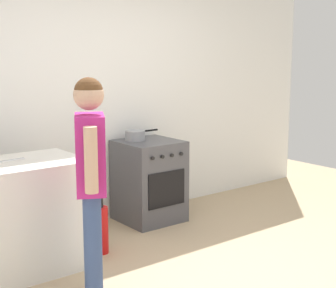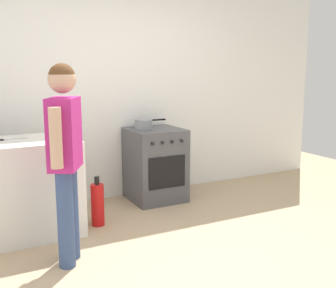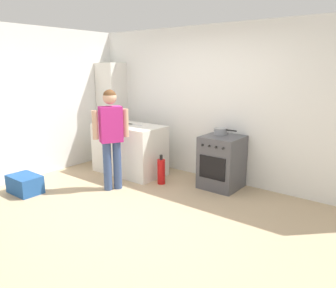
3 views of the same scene
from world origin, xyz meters
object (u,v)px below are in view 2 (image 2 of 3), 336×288
pot (144,124)px  fire_extinguisher (98,204)px  oven_left (155,164)px  person (65,148)px  knife_carving (8,139)px

pot → fire_extinguisher: pot is taller
oven_left → person: person is taller
oven_left → fire_extinguisher: (-0.87, -0.48, -0.21)m
pot → fire_extinguisher: 1.18m
fire_extinguisher → pot: bearing=36.8°
person → fire_extinguisher: 1.08m
oven_left → person: (-1.33, -1.14, 0.51)m
oven_left → knife_carving: knife_carving is taller
knife_carving → fire_extinguisher: bearing=-12.7°
oven_left → person: bearing=-139.3°
oven_left → pot: bearing=134.2°
oven_left → fire_extinguisher: bearing=-151.2°
oven_left → pot: 0.50m
knife_carving → person: (0.31, -0.84, 0.04)m
pot → fire_extinguisher: size_ratio=0.78×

